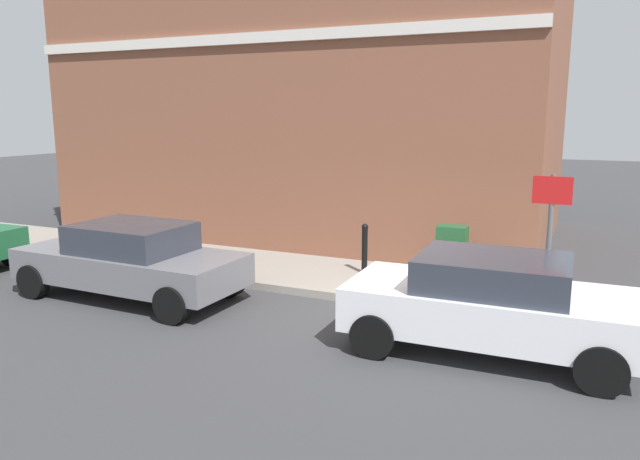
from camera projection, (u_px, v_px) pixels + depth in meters
ground at (389, 321)px, 9.97m from camera, size 80.00×80.00×0.00m
sidewalk at (170, 257)px, 14.11m from camera, size 2.56×30.00×0.15m
corner_building at (322, 105)px, 17.40m from camera, size 7.87×12.82×7.26m
car_white at (490, 302)px, 8.55m from camera, size 1.97×4.05×1.42m
car_grey at (131, 260)px, 11.13m from camera, size 1.94×4.38×1.41m
utility_cabinet at (451, 258)px, 11.49m from camera, size 0.46×0.61×1.15m
bollard_near_cabinet at (365, 247)px, 12.30m from camera, size 0.14×0.14×1.04m
street_sign at (550, 224)px, 9.58m from camera, size 0.08×0.60×2.30m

